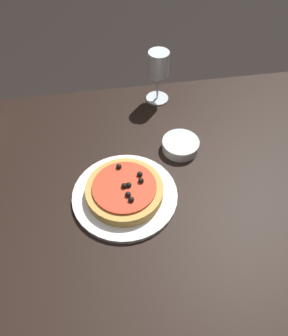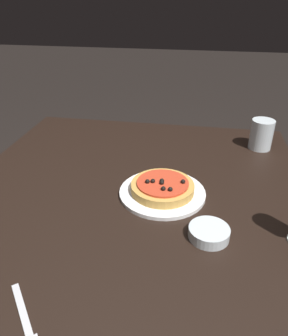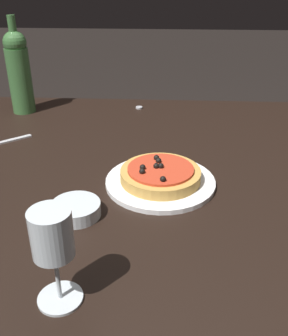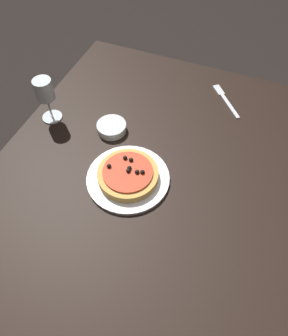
{
  "view_description": "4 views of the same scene",
  "coord_description": "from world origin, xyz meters",
  "px_view_note": "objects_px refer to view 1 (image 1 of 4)",
  "views": [
    {
      "loc": [
        0.07,
        0.38,
        1.4
      ],
      "look_at": [
        -0.01,
        -0.12,
        0.79
      ],
      "focal_mm": 35.0,
      "sensor_mm": 36.0,
      "label": 1
    },
    {
      "loc": [
        -0.79,
        -0.18,
        1.28
      ],
      "look_at": [
        0.03,
        -0.04,
        0.81
      ],
      "focal_mm": 35.0,
      "sensor_mm": 36.0,
      "label": 2
    },
    {
      "loc": [
        0.05,
        -0.91,
        1.2
      ],
      "look_at": [
        0.0,
        -0.11,
        0.77
      ],
      "focal_mm": 42.0,
      "sensor_mm": 36.0,
      "label": 3
    },
    {
      "loc": [
        0.58,
        0.17,
        1.57
      ],
      "look_at": [
        0.05,
        -0.04,
        0.82
      ],
      "focal_mm": 35.0,
      "sensor_mm": 36.0,
      "label": 4
    }
  ],
  "objects_px": {
    "wine_glass": "(158,67)",
    "side_bowl": "(180,145)",
    "pizza": "(125,190)",
    "dinner_plate": "(125,195)",
    "dining_table": "(147,243)"
  },
  "relations": [
    {
      "from": "wine_glass",
      "to": "side_bowl",
      "type": "bearing_deg",
      "value": 95.66
    },
    {
      "from": "dinner_plate",
      "to": "pizza",
      "type": "bearing_deg",
      "value": -171.21
    },
    {
      "from": "dining_table",
      "to": "wine_glass",
      "type": "xyz_separation_m",
      "value": [
        -0.11,
        -0.47,
        0.2
      ]
    },
    {
      "from": "dining_table",
      "to": "side_bowl",
      "type": "distance_m",
      "value": 0.29
    },
    {
      "from": "dining_table",
      "to": "pizza",
      "type": "distance_m",
      "value": 0.15
    },
    {
      "from": "dinner_plate",
      "to": "side_bowl",
      "type": "distance_m",
      "value": 0.22
    },
    {
      "from": "dinner_plate",
      "to": "dining_table",
      "type": "bearing_deg",
      "value": 113.95
    },
    {
      "from": "dinner_plate",
      "to": "side_bowl",
      "type": "relative_size",
      "value": 2.52
    },
    {
      "from": "dinner_plate",
      "to": "wine_glass",
      "type": "relative_size",
      "value": 1.56
    },
    {
      "from": "wine_glass",
      "to": "pizza",
      "type": "bearing_deg",
      "value": 67.82
    },
    {
      "from": "pizza",
      "to": "dinner_plate",
      "type": "bearing_deg",
      "value": 8.79
    },
    {
      "from": "pizza",
      "to": "side_bowl",
      "type": "distance_m",
      "value": 0.22
    },
    {
      "from": "dinner_plate",
      "to": "wine_glass",
      "type": "bearing_deg",
      "value": -112.21
    },
    {
      "from": "dining_table",
      "to": "wine_glass",
      "type": "distance_m",
      "value": 0.52
    },
    {
      "from": "dining_table",
      "to": "side_bowl",
      "type": "xyz_separation_m",
      "value": [
        -0.13,
        -0.23,
        0.09
      ]
    }
  ]
}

